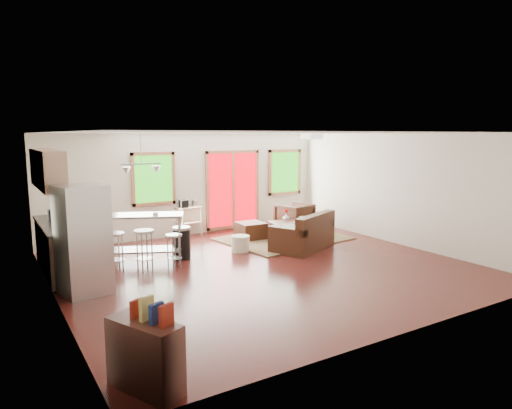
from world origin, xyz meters
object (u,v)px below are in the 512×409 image
coffee_table (292,224)px  armchair (294,216)px  ottoman (251,231)px  island (144,229)px  loveseat (304,235)px  rug (283,239)px  refrigerator (84,240)px  kitchen_cart (188,211)px

coffee_table → armchair: armchair is taller
ottoman → island: 3.00m
ottoman → loveseat: bearing=-70.5°
rug → refrigerator: size_ratio=1.63×
armchair → kitchen_cart: 2.81m
refrigerator → island: bearing=31.6°
loveseat → coffee_table: loveseat is taller
rug → armchair: armchair is taller
rug → loveseat: bearing=-98.9°
island → armchair: bearing=11.3°
loveseat → armchair: bearing=35.8°
refrigerator → armchair: bearing=9.4°
refrigerator → island: (1.40, 1.29, -0.21)m
kitchen_cart → coffee_table: bearing=-38.9°
loveseat → armchair: 1.94m
rug → coffee_table: (0.19, -0.10, 0.36)m
refrigerator → kitchen_cart: size_ratio=1.89×
loveseat → island: 3.53m
loveseat → ottoman: loveseat is taller
coffee_table → island: 3.78m
rug → refrigerator: 5.28m
armchair → ottoman: 1.51m
loveseat → kitchen_cart: (-1.69, 2.60, 0.32)m
rug → refrigerator: bearing=-163.0°
loveseat → refrigerator: refrigerator is taller
armchair → kitchen_cart: size_ratio=0.88×
armchair → island: size_ratio=0.50×
coffee_table → refrigerator: size_ratio=0.67×
ottoman → island: (-2.89, -0.66, 0.47)m
loveseat → armchair: size_ratio=2.13×
ottoman → kitchen_cart: (-1.17, 1.13, 0.44)m
armchair → refrigerator: size_ratio=0.47×
loveseat → refrigerator: size_ratio=1.00×
loveseat → armchair: (0.96, 1.69, 0.09)m
armchair → ottoman: armchair is taller
armchair → coffee_table: bearing=37.3°
ottoman → coffee_table: bearing=-31.0°
armchair → kitchen_cart: (-2.65, 0.92, 0.23)m
kitchen_cart → island: bearing=-133.9°
coffee_table → refrigerator: refrigerator is taller
kitchen_cart → rug: bearing=-39.9°
ottoman → island: size_ratio=0.37×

